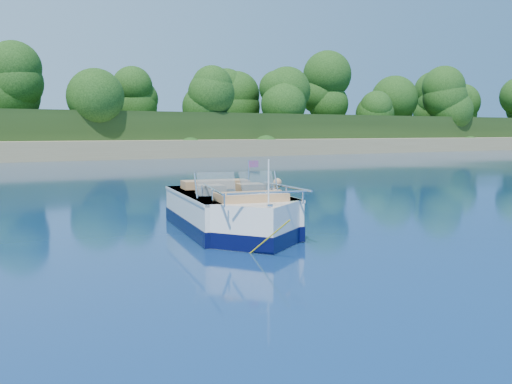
# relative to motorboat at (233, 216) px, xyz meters

# --- Properties ---
(ground) EXTENTS (160.00, 160.00, 0.00)m
(ground) POSITION_rel_motorboat_xyz_m (-1.69, -0.66, -0.39)
(ground) COLOR #0B224D
(ground) RESTS_ON ground
(motorboat) EXTENTS (2.81, 5.93, 1.99)m
(motorboat) POSITION_rel_motorboat_xyz_m (0.00, 0.00, 0.00)
(motorboat) COLOR white
(motorboat) RESTS_ON ground
(tow_tube) EXTENTS (1.34, 1.34, 0.33)m
(tow_tube) POSITION_rel_motorboat_xyz_m (1.99, 1.50, -0.30)
(tow_tube) COLOR #E3DF04
(tow_tube) RESTS_ON ground
(boy) EXTENTS (0.70, 0.81, 1.47)m
(boy) POSITION_rel_motorboat_xyz_m (2.01, 1.49, -0.39)
(boy) COLOR tan
(boy) RESTS_ON ground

